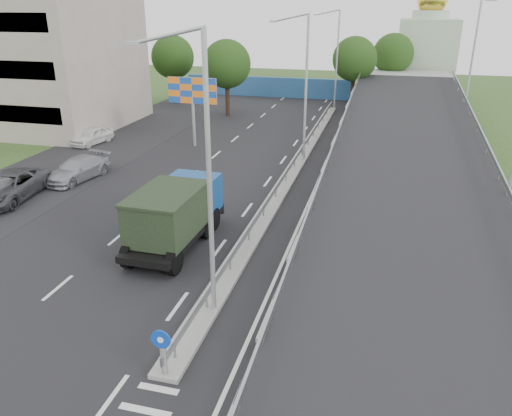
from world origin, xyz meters
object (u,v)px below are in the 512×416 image
(parked_car_d, at_px, (77,169))
(dump_truck, at_px, (176,212))
(lamp_post_near, at_px, (203,166))
(lamp_post_far, at_px, (335,54))
(billboard, at_px, (193,95))
(lamp_post_mid, at_px, (304,81))
(sign_bollard, at_px, (163,352))
(parked_car_e, at_px, (92,136))
(church, at_px, (426,50))
(parked_car_c, at_px, (9,187))

(parked_car_d, bearing_deg, dump_truck, -25.90)
(lamp_post_near, height_order, dump_truck, lamp_post_near)
(lamp_post_far, relative_size, billboard, 1.83)
(lamp_post_near, distance_m, billboard, 23.87)
(lamp_post_mid, bearing_deg, lamp_post_far, 90.00)
(sign_bollard, xyz_separation_m, parked_car_e, (-17.47, 24.36, -0.35))
(sign_bollard, distance_m, church, 58.84)
(lamp_post_far, xyz_separation_m, church, (9.89, 14.00, -0.50))
(lamp_post_far, xyz_separation_m, parked_car_e, (-17.58, -19.47, -5.12))
(lamp_post_far, xyz_separation_m, parked_car_c, (-15.42, -31.91, -5.01))
(parked_car_d, relative_size, parked_car_e, 1.23)
(dump_truck, distance_m, parked_car_e, 20.99)
(lamp_post_near, relative_size, parked_car_e, 2.50)
(parked_car_e, bearing_deg, lamp_post_far, 57.66)
(parked_car_d, bearing_deg, lamp_post_far, 73.51)
(lamp_post_near, relative_size, parked_car_d, 2.03)
(sign_bollard, relative_size, lamp_post_far, 0.17)
(church, height_order, parked_car_e, church)
(dump_truck, relative_size, parked_car_c, 1.20)
(billboard, bearing_deg, dump_truck, -71.53)
(lamp_post_near, relative_size, parked_car_c, 1.75)
(billboard, distance_m, dump_truck, 18.05)
(lamp_post_far, distance_m, dump_truck, 35.37)
(sign_bollard, xyz_separation_m, lamp_post_mid, (0.11, 23.83, 4.77))
(lamp_post_mid, distance_m, parked_car_d, 16.43)
(church, xyz_separation_m, billboard, (-19.00, -32.00, -1.12))
(lamp_post_near, height_order, billboard, lamp_post_near)
(dump_truck, height_order, parked_car_e, dump_truck)
(lamp_post_far, bearing_deg, dump_truck, -95.63)
(lamp_post_near, height_order, lamp_post_far, same)
(sign_bollard, xyz_separation_m, church, (10.00, 57.83, 4.28))
(lamp_post_near, height_order, parked_car_e, lamp_post_near)
(lamp_post_far, distance_m, parked_car_c, 35.79)
(church, bearing_deg, sign_bollard, -99.81)
(lamp_post_far, relative_size, parked_car_c, 1.75)
(church, distance_m, parked_car_e, 43.55)
(sign_bollard, relative_size, lamp_post_near, 0.17)
(lamp_post_near, xyz_separation_m, parked_car_d, (-13.59, 12.28, -5.09))
(billboard, bearing_deg, lamp_post_far, 63.16)
(lamp_post_mid, xyz_separation_m, lamp_post_far, (0.00, 20.00, 0.00))
(lamp_post_near, relative_size, lamp_post_far, 1.00)
(church, bearing_deg, lamp_post_near, -100.38)
(lamp_post_mid, relative_size, dump_truck, 1.46)
(lamp_post_far, distance_m, church, 17.15)
(dump_truck, bearing_deg, lamp_post_mid, 78.36)
(church, distance_m, billboard, 37.23)
(lamp_post_far, height_order, church, church)
(sign_bollard, distance_m, lamp_post_near, 6.12)
(parked_car_c, bearing_deg, parked_car_e, 92.96)
(billboard, height_order, dump_truck, billboard)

